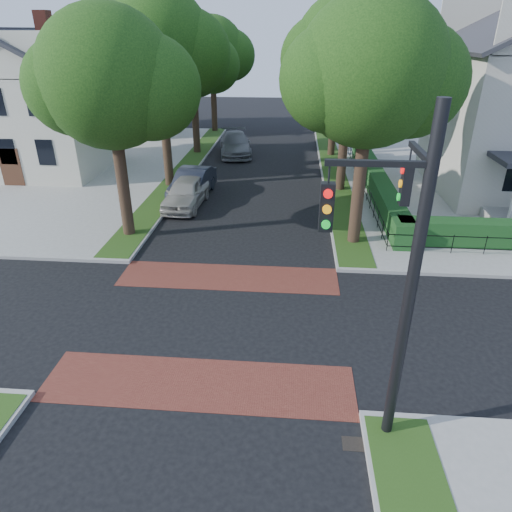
# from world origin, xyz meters

# --- Properties ---
(ground) EXTENTS (120.00, 120.00, 0.00)m
(ground) POSITION_xyz_m (0.00, 0.00, 0.00)
(ground) COLOR black
(ground) RESTS_ON ground
(sidewalk_nw) EXTENTS (30.00, 30.00, 0.15)m
(sidewalk_nw) POSITION_xyz_m (-19.50, 19.00, 0.07)
(sidewalk_nw) COLOR gray
(sidewalk_nw) RESTS_ON ground
(crosswalk_far) EXTENTS (9.00, 2.20, 0.01)m
(crosswalk_far) POSITION_xyz_m (0.00, 3.20, 0.01)
(crosswalk_far) COLOR maroon
(crosswalk_far) RESTS_ON ground
(crosswalk_near) EXTENTS (9.00, 2.20, 0.01)m
(crosswalk_near) POSITION_xyz_m (0.00, -3.20, 0.01)
(crosswalk_near) COLOR maroon
(crosswalk_near) RESTS_ON ground
(storm_drain) EXTENTS (0.65, 0.45, 0.01)m
(storm_drain) POSITION_xyz_m (4.30, -5.00, 0.01)
(storm_drain) COLOR black
(storm_drain) RESTS_ON ground
(grass_strip_ne) EXTENTS (1.60, 29.80, 0.02)m
(grass_strip_ne) POSITION_xyz_m (5.40, 19.10, 0.16)
(grass_strip_ne) COLOR #234213
(grass_strip_ne) RESTS_ON sidewalk_ne
(grass_strip_nw) EXTENTS (1.60, 29.80, 0.02)m
(grass_strip_nw) POSITION_xyz_m (-5.40, 19.10, 0.16)
(grass_strip_nw) COLOR #234213
(grass_strip_nw) RESTS_ON sidewalk_nw
(tree_right_near) EXTENTS (7.75, 6.67, 10.66)m
(tree_right_near) POSITION_xyz_m (5.60, 7.24, 7.63)
(tree_right_near) COLOR black
(tree_right_near) RESTS_ON sidewalk_ne
(tree_right_mid) EXTENTS (8.25, 7.09, 11.22)m
(tree_right_mid) POSITION_xyz_m (5.61, 15.25, 7.99)
(tree_right_mid) COLOR black
(tree_right_mid) RESTS_ON sidewalk_ne
(tree_right_far) EXTENTS (7.25, 6.23, 9.74)m
(tree_right_far) POSITION_xyz_m (5.60, 24.22, 6.91)
(tree_right_far) COLOR black
(tree_right_far) RESTS_ON sidewalk_ne
(tree_right_back) EXTENTS (7.50, 6.45, 10.20)m
(tree_right_back) POSITION_xyz_m (5.60, 33.23, 7.27)
(tree_right_back) COLOR black
(tree_right_back) RESTS_ON sidewalk_ne
(tree_left_near) EXTENTS (7.50, 6.45, 10.20)m
(tree_left_near) POSITION_xyz_m (-5.40, 7.23, 7.27)
(tree_left_near) COLOR black
(tree_left_near) RESTS_ON sidewalk_nw
(tree_left_mid) EXTENTS (8.00, 6.88, 11.48)m
(tree_left_mid) POSITION_xyz_m (-5.39, 15.24, 8.34)
(tree_left_mid) COLOR black
(tree_left_mid) RESTS_ON sidewalk_nw
(tree_left_far) EXTENTS (7.00, 6.02, 9.86)m
(tree_left_far) POSITION_xyz_m (-5.40, 24.22, 7.12)
(tree_left_far) COLOR black
(tree_left_far) RESTS_ON sidewalk_nw
(tree_left_back) EXTENTS (7.75, 6.66, 10.44)m
(tree_left_back) POSITION_xyz_m (-5.40, 33.24, 7.41)
(tree_left_back) COLOR black
(tree_left_back) RESTS_ON sidewalk_nw
(hedge_main_road) EXTENTS (1.00, 18.00, 1.20)m
(hedge_main_road) POSITION_xyz_m (7.70, 15.00, 0.75)
(hedge_main_road) COLOR #18471D
(hedge_main_road) RESTS_ON sidewalk_ne
(fence_main_road) EXTENTS (0.06, 18.00, 0.90)m
(fence_main_road) POSITION_xyz_m (6.90, 15.00, 0.60)
(fence_main_road) COLOR black
(fence_main_road) RESTS_ON sidewalk_ne
(house_left_near) EXTENTS (10.00, 9.00, 10.14)m
(house_left_near) POSITION_xyz_m (-15.49, 17.99, 5.04)
(house_left_near) COLOR beige
(house_left_near) RESTS_ON sidewalk_nw
(house_left_far) EXTENTS (10.00, 9.00, 10.14)m
(house_left_far) POSITION_xyz_m (-15.49, 31.99, 5.04)
(house_left_far) COLOR beige
(house_left_far) RESTS_ON sidewalk_nw
(traffic_signal) EXTENTS (2.17, 2.00, 8.00)m
(traffic_signal) POSITION_xyz_m (4.89, -4.41, 4.71)
(traffic_signal) COLOR black
(traffic_signal) RESTS_ON sidewalk_se
(parked_car_front) EXTENTS (2.21, 4.95, 1.65)m
(parked_car_front) POSITION_xyz_m (-3.60, 11.46, 0.83)
(parked_car_front) COLOR #AEA89C
(parked_car_front) RESTS_ON ground
(parked_car_middle) EXTENTS (2.24, 5.26, 1.69)m
(parked_car_middle) POSITION_xyz_m (-3.60, 13.20, 0.84)
(parked_car_middle) COLOR black
(parked_car_middle) RESTS_ON ground
(parked_car_rear) EXTENTS (3.36, 6.26, 1.72)m
(parked_car_rear) POSITION_xyz_m (-2.31, 23.98, 0.86)
(parked_car_rear) COLOR slate
(parked_car_rear) RESTS_ON ground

